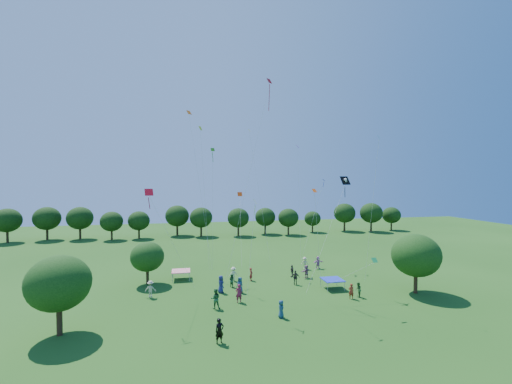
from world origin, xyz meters
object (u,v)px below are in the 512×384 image
at_px(near_tree_east, 416,255).
at_px(man_in_black, 220,331).
at_px(tent_red_stripe, 181,271).
at_px(tent_blue, 332,280).
at_px(near_tree_west, 59,283).
at_px(pirate_kite, 345,183).
at_px(red_high_kite, 262,118).
at_px(near_tree_north, 147,257).

relative_size(near_tree_east, man_in_black, 3.41).
bearing_deg(tent_red_stripe, near_tree_east, -22.39).
height_order(tent_red_stripe, tent_blue, same).
bearing_deg(tent_blue, man_in_black, -142.97).
height_order(near_tree_west, man_in_black, near_tree_west).
xyz_separation_m(pirate_kite, red_high_kite, (-8.84, 2.82, 7.32)).
height_order(near_tree_east, pirate_kite, pirate_kite).
xyz_separation_m(near_tree_east, tent_red_stripe, (-24.89, 10.26, -3.06)).
bearing_deg(near_tree_east, tent_blue, 159.05).
height_order(tent_blue, pirate_kite, pirate_kite).
height_order(near_tree_north, tent_blue, near_tree_north).
height_order(near_tree_west, red_high_kite, red_high_kite).
bearing_deg(tent_red_stripe, red_high_kite, -25.13).
xyz_separation_m(tent_blue, pirate_kite, (1.35, -0.01, 10.85)).
distance_m(near_tree_east, tent_red_stripe, 27.09).
distance_m(near_tree_west, red_high_kite, 25.47).
height_order(near_tree_east, red_high_kite, red_high_kite).
relative_size(near_tree_north, man_in_black, 2.66).
bearing_deg(tent_blue, near_tree_east, -20.95).
height_order(near_tree_north, near_tree_east, near_tree_east).
distance_m(near_tree_east, tent_blue, 9.29).
distance_m(man_in_black, pirate_kite, 21.22).
height_order(near_tree_east, tent_blue, near_tree_east).
distance_m(near_tree_north, red_high_kite, 20.84).
distance_m(near_tree_north, tent_blue, 21.47).
xyz_separation_m(near_tree_west, red_high_kite, (18.33, 9.23, 15.09)).
bearing_deg(near_tree_west, red_high_kite, 26.71).
height_order(near_tree_east, man_in_black, near_tree_east).
distance_m(tent_red_stripe, man_in_black, 17.67).
relative_size(near_tree_west, tent_blue, 2.87).
bearing_deg(pirate_kite, near_tree_east, -24.52).
distance_m(near_tree_east, man_in_black, 23.19).
xyz_separation_m(near_tree_east, tent_blue, (-8.19, 3.14, -3.06)).
bearing_deg(near_tree_east, tent_red_stripe, 157.61).
height_order(near_tree_west, near_tree_east, near_tree_east).
bearing_deg(near_tree_west, man_in_black, -17.58).
xyz_separation_m(near_tree_east, man_in_black, (-21.83, -7.15, -3.16)).
bearing_deg(near_tree_west, near_tree_north, 66.76).
distance_m(near_tree_north, near_tree_east, 30.12).
bearing_deg(man_in_black, near_tree_west, 143.80).
bearing_deg(red_high_kite, near_tree_east, -20.74).
xyz_separation_m(man_in_black, red_high_kite, (6.14, 13.09, 18.28)).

